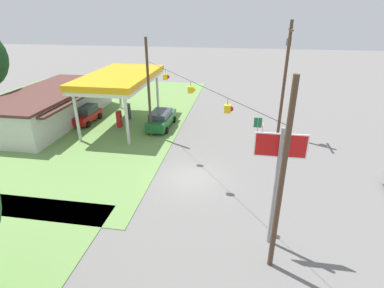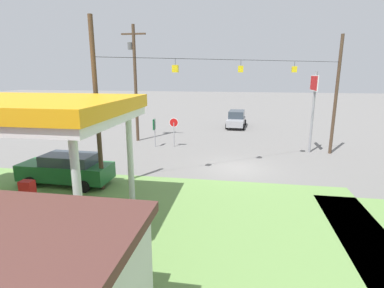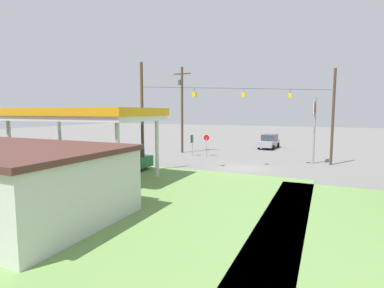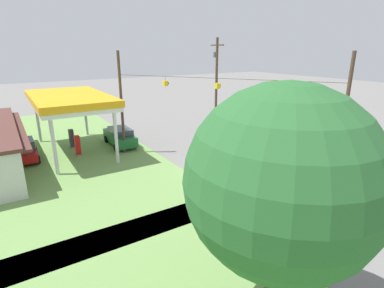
# 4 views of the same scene
# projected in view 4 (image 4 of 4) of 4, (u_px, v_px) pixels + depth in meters

# --- Properties ---
(ground_plane) EXTENTS (160.00, 160.00, 0.00)m
(ground_plane) POSITION_uv_depth(u_px,v_px,m) (215.00, 166.00, 24.22)
(ground_plane) COLOR slate
(gas_station_canopy) EXTENTS (11.40, 6.06, 5.25)m
(gas_station_canopy) POSITION_uv_depth(u_px,v_px,m) (69.00, 100.00, 26.34)
(gas_station_canopy) COLOR silver
(gas_station_canopy) RESTS_ON ground
(fuel_pump_near) EXTENTS (0.71, 0.56, 1.80)m
(fuel_pump_near) POSITION_uv_depth(u_px,v_px,m) (78.00, 146.00, 26.49)
(fuel_pump_near) COLOR gray
(fuel_pump_near) RESTS_ON ground
(fuel_pump_far) EXTENTS (0.71, 0.56, 1.80)m
(fuel_pump_far) POSITION_uv_depth(u_px,v_px,m) (72.00, 139.00, 28.54)
(fuel_pump_far) COLOR gray
(fuel_pump_far) RESTS_ON ground
(car_at_pumps_front) EXTENTS (5.21, 2.21, 1.80)m
(car_at_pumps_front) POSITION_uv_depth(u_px,v_px,m) (120.00, 136.00, 29.23)
(car_at_pumps_front) COLOR #1E602D
(car_at_pumps_front) RESTS_ON ground
(car_at_pumps_rear) EXTENTS (4.14, 2.19, 1.79)m
(car_at_pumps_rear) POSITION_uv_depth(u_px,v_px,m) (24.00, 150.00, 25.17)
(car_at_pumps_rear) COLOR #AD1414
(car_at_pumps_rear) RESTS_ON ground
(car_on_crossroad) EXTENTS (2.33, 5.18, 1.89)m
(car_on_crossroad) POSITION_uv_depth(u_px,v_px,m) (330.00, 128.00, 32.24)
(car_on_crossroad) COLOR #9E9EA3
(car_on_crossroad) RESTS_ON ground
(stop_sign_roadside) EXTENTS (0.80, 0.08, 2.50)m
(stop_sign_roadside) POSITION_uv_depth(u_px,v_px,m) (224.00, 123.00, 30.70)
(stop_sign_roadside) COLOR #99999E
(stop_sign_roadside) RESTS_ON ground
(stop_sign_overhead) EXTENTS (0.22, 2.37, 6.33)m
(stop_sign_overhead) POSITION_uv_depth(u_px,v_px,m) (322.00, 116.00, 20.94)
(stop_sign_overhead) COLOR gray
(stop_sign_overhead) RESTS_ON ground
(route_sign) EXTENTS (0.10, 0.70, 2.40)m
(route_sign) POSITION_uv_depth(u_px,v_px,m) (212.00, 121.00, 31.87)
(route_sign) COLOR gray
(route_sign) RESTS_ON ground
(utility_pole_main) EXTENTS (2.20, 0.44, 10.28)m
(utility_pole_main) POSITION_uv_depth(u_px,v_px,m) (216.00, 80.00, 33.60)
(utility_pole_main) COLOR #4C3828
(utility_pole_main) RESTS_ON ground
(signal_span_gantry) EXTENTS (14.60, 10.24, 8.96)m
(signal_span_gantry) POSITION_uv_depth(u_px,v_px,m) (217.00, 108.00, 22.78)
(signal_span_gantry) COLOR #4C3828
(signal_span_gantry) RESTS_ON ground
(tree_west_verge) EXTENTS (5.89, 5.89, 8.24)m
(tree_west_verge) POSITION_uv_depth(u_px,v_px,m) (282.00, 181.00, 8.84)
(tree_west_verge) COLOR #4C3828
(tree_west_verge) RESTS_ON ground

